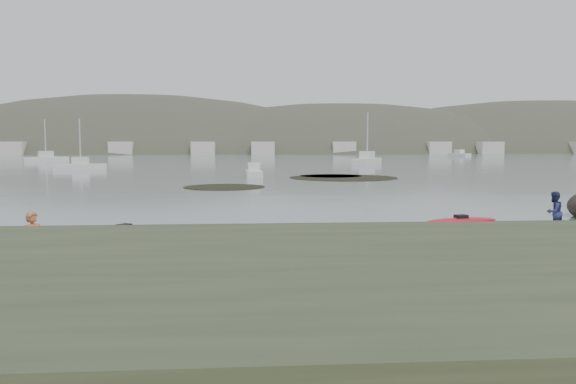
{
  "coord_description": "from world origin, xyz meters",
  "views": [
    {
      "loc": [
        -1.89,
        -25.89,
        3.81
      ],
      "look_at": [
        0.0,
        0.0,
        1.5
      ],
      "focal_mm": 35.0,
      "sensor_mm": 36.0,
      "label": 1
    }
  ],
  "objects": [
    {
      "name": "person_west",
      "position": [
        -8.07,
        -9.37,
        0.91
      ],
      "size": [
        0.78,
        0.77,
        1.82
      ],
      "primitive_type": "imported",
      "rotation": [
        0.0,
        0.0,
        0.77
      ],
      "color": "#B86C49",
      "rests_on": "ground"
    },
    {
      "name": "moored_boats",
      "position": [
        1.19,
        75.83,
        0.53
      ],
      "size": [
        100.36,
        89.38,
        1.2
      ],
      "color": "silver",
      "rests_on": "ground"
    },
    {
      "name": "far_town",
      "position": [
        6.0,
        145.0,
        2.0
      ],
      "size": [
        199.0,
        5.0,
        4.0
      ],
      "color": "beige",
      "rests_on": "ground"
    },
    {
      "name": "bluff",
      "position": [
        0.0,
        -17.5,
        1.0
      ],
      "size": [
        60.0,
        8.0,
        2.0
      ],
      "primitive_type": "cube",
      "color": "#475138",
      "rests_on": "ground"
    },
    {
      "name": "water",
      "position": [
        0.0,
        300.0,
        0.01
      ],
      "size": [
        1200.0,
        1200.0,
        0.0
      ],
      "primitive_type": "plane",
      "color": "slate",
      "rests_on": "ground"
    },
    {
      "name": "kelp_mats",
      "position": [
        5.61,
        31.29,
        0.03
      ],
      "size": [
        21.34,
        21.61,
        0.04
      ],
      "color": "black",
      "rests_on": "water"
    },
    {
      "name": "far_hills",
      "position": [
        39.38,
        193.97,
        -15.93
      ],
      "size": [
        550.0,
        135.0,
        80.0
      ],
      "color": "#384235",
      "rests_on": "ground"
    },
    {
      "name": "wet_sand",
      "position": [
        0.0,
        -0.3,
        0.0
      ],
      "size": [
        60.0,
        60.0,
        0.0
      ],
      "primitive_type": "plane",
      "color": "brown",
      "rests_on": "ground"
    },
    {
      "name": "ground",
      "position": [
        0.0,
        0.0,
        0.0
      ],
      "size": [
        600.0,
        600.0,
        0.0
      ],
      "primitive_type": "plane",
      "color": "tan",
      "rests_on": "ground"
    },
    {
      "name": "person_east",
      "position": [
        11.02,
        -3.29,
        0.87
      ],
      "size": [
        1.05,
        0.97,
        1.74
      ],
      "primitive_type": "imported",
      "rotation": [
        0.0,
        0.0,
        3.61
      ],
      "color": "navy",
      "rests_on": "ground"
    },
    {
      "name": "kayaks",
      "position": [
        1.21,
        -3.61,
        0.17
      ],
      "size": [
        21.63,
        6.69,
        0.34
      ],
      "color": "red",
      "rests_on": "ground"
    }
  ]
}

